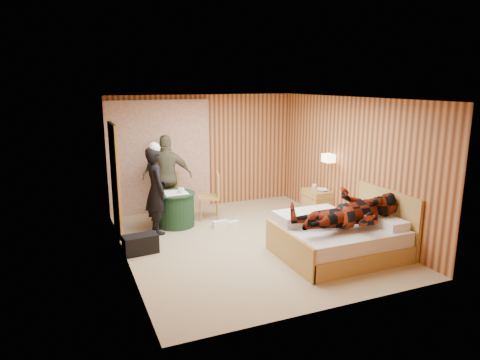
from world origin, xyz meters
name	(u,v)px	position (x,y,z in m)	size (l,w,h in m)	color
floor	(248,242)	(0.00, 0.00, 0.00)	(4.20, 5.00, 0.01)	tan
ceiling	(249,98)	(0.00, 0.00, 2.50)	(4.20, 5.00, 0.01)	white
wall_back	(203,151)	(0.00, 2.50, 1.25)	(4.20, 0.02, 2.50)	#CA864D
wall_left	(123,184)	(-2.10, 0.00, 1.25)	(0.02, 5.00, 2.50)	#CA864D
wall_right	(350,164)	(2.10, 0.00, 1.25)	(0.02, 5.00, 2.50)	#CA864D
curtain	(160,157)	(-1.00, 2.43, 1.20)	(2.20, 0.08, 2.40)	beige
doorway	(115,179)	(-2.06, 1.40, 1.02)	(0.06, 0.90, 2.05)	black
wall_lamp	(329,158)	(1.92, 0.45, 1.30)	(0.26, 0.24, 0.16)	gold
bed	(339,238)	(1.13, -1.11, 0.29)	(1.94, 1.47, 1.01)	tan
nightstand	(317,203)	(1.88, 0.73, 0.30)	(0.45, 0.61, 0.59)	tan
round_table	(176,209)	(-0.96, 1.34, 0.34)	(0.76, 0.76, 0.68)	#1D3E23
chair_far	(169,192)	(-0.93, 1.95, 0.54)	(0.52, 0.52, 0.93)	tan
chair_near	(213,193)	(-0.14, 1.50, 0.55)	(0.54, 0.54, 0.95)	tan
duffel_bag	(140,244)	(-1.85, 0.20, 0.16)	(0.56, 0.30, 0.31)	black
sneaker_left	(220,224)	(-0.19, 0.91, 0.07)	(0.30, 0.12, 0.13)	white
sneaker_right	(233,224)	(0.06, 0.87, 0.05)	(0.24, 0.10, 0.11)	white
woman_standing	(156,190)	(-1.38, 1.10, 0.81)	(0.59, 0.39, 1.62)	black
man_at_table	(167,177)	(-0.96, 1.97, 0.86)	(1.01, 0.42, 1.72)	brown
man_on_bed	(351,203)	(1.15, -1.33, 0.94)	(1.77, 0.67, 0.86)	maroon
book_lower	(319,190)	(1.88, 0.68, 0.60)	(0.17, 0.22, 0.02)	white
book_upper	(319,189)	(1.88, 0.68, 0.62)	(0.16, 0.22, 0.02)	white
cup_nightstand	(314,186)	(1.88, 0.86, 0.63)	(0.10, 0.10, 0.09)	white
cup_table	(181,190)	(-0.86, 1.29, 0.72)	(0.12, 0.12, 0.10)	white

